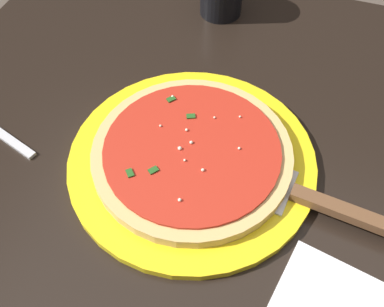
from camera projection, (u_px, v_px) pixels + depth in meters
name	position (u px, v px, depth m)	size (l,w,h in m)	color
restaurant_table	(201.00, 213.00, 0.71)	(0.91, 0.88, 0.74)	black
serving_plate	(192.00, 160.00, 0.59)	(0.33, 0.33, 0.01)	yellow
pizza	(192.00, 153.00, 0.58)	(0.26, 0.26, 0.02)	#DBB26B
pizza_server	(310.00, 200.00, 0.54)	(0.22, 0.08, 0.01)	silver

